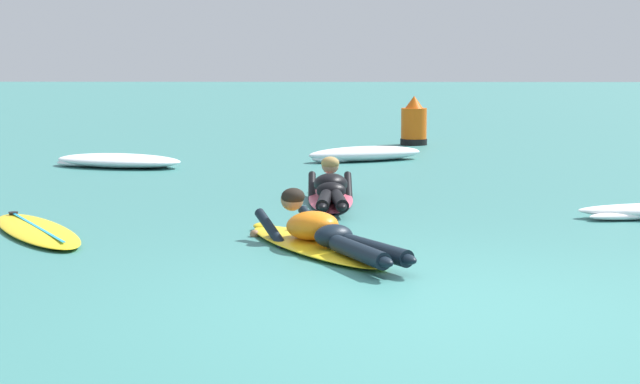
# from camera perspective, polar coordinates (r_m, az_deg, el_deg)

# --- Properties ---
(ground_plane) EXTENTS (120.00, 120.00, 0.00)m
(ground_plane) POSITION_cam_1_polar(r_m,az_deg,el_deg) (16.66, 3.48, 1.98)
(ground_plane) COLOR #387A75
(surfer_near) EXTENTS (1.65, 2.46, 0.54)m
(surfer_near) POSITION_cam_1_polar(r_m,az_deg,el_deg) (8.51, -0.02, -2.55)
(surfer_near) COLOR yellow
(surfer_near) RESTS_ON ground
(surfer_far) EXTENTS (0.58, 2.63, 0.54)m
(surfer_far) POSITION_cam_1_polar(r_m,az_deg,el_deg) (11.38, 0.63, 0.05)
(surfer_far) COLOR #E54C66
(surfer_far) RESTS_ON ground
(drifting_surfboard) EXTENTS (1.65, 2.20, 0.16)m
(drifting_surfboard) POSITION_cam_1_polar(r_m,az_deg,el_deg) (9.76, -16.20, -2.13)
(drifting_surfboard) COLOR yellow
(drifting_surfboard) RESTS_ON ground
(whitewater_front) EXTENTS (2.09, 1.42, 0.24)m
(whitewater_front) POSITION_cam_1_polar(r_m,az_deg,el_deg) (16.17, 2.66, 2.22)
(whitewater_front) COLOR white
(whitewater_front) RESTS_ON ground
(whitewater_mid_right) EXTENTS (2.26, 1.46, 0.21)m
(whitewater_mid_right) POSITION_cam_1_polar(r_m,az_deg,el_deg) (15.53, -11.62, 1.78)
(whitewater_mid_right) COLOR white
(whitewater_mid_right) RESTS_ON ground
(channel_marker_buoy) EXTENTS (0.53, 0.53, 0.96)m
(channel_marker_buoy) POSITION_cam_1_polar(r_m,az_deg,el_deg) (19.32, 5.48, 3.87)
(channel_marker_buoy) COLOR #EA5B0F
(channel_marker_buoy) RESTS_ON ground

